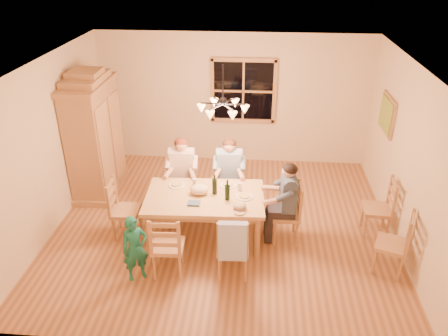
# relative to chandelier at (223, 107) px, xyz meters

# --- Properties ---
(floor) EXTENTS (5.50, 5.50, 0.00)m
(floor) POSITION_rel_chandelier_xyz_m (0.00, 0.00, -2.08)
(floor) COLOR brown
(floor) RESTS_ON ground
(ceiling) EXTENTS (5.50, 5.00, 0.02)m
(ceiling) POSITION_rel_chandelier_xyz_m (0.00, 0.00, 0.62)
(ceiling) COLOR white
(ceiling) RESTS_ON wall_back
(wall_back) EXTENTS (5.50, 0.02, 2.70)m
(wall_back) POSITION_rel_chandelier_xyz_m (0.00, 2.50, -0.73)
(wall_back) COLOR beige
(wall_back) RESTS_ON floor
(wall_left) EXTENTS (0.02, 5.00, 2.70)m
(wall_left) POSITION_rel_chandelier_xyz_m (-2.75, 0.00, -0.73)
(wall_left) COLOR beige
(wall_left) RESTS_ON floor
(wall_right) EXTENTS (0.02, 5.00, 2.70)m
(wall_right) POSITION_rel_chandelier_xyz_m (2.75, 0.00, -0.73)
(wall_right) COLOR beige
(wall_right) RESTS_ON floor
(window) EXTENTS (1.30, 0.06, 1.30)m
(window) POSITION_rel_chandelier_xyz_m (0.20, 2.47, -0.53)
(window) COLOR black
(window) RESTS_ON wall_back
(painting) EXTENTS (0.06, 0.78, 0.64)m
(painting) POSITION_rel_chandelier_xyz_m (2.71, 1.20, -0.48)
(painting) COLOR olive
(painting) RESTS_ON wall_right
(chandelier) EXTENTS (0.77, 0.68, 0.71)m
(chandelier) POSITION_rel_chandelier_xyz_m (0.00, 0.00, 0.00)
(chandelier) COLOR black
(chandelier) RESTS_ON ceiling
(armoire) EXTENTS (0.66, 1.40, 2.30)m
(armoire) POSITION_rel_chandelier_xyz_m (-2.42, 1.02, -1.02)
(armoire) COLOR olive
(armoire) RESTS_ON floor
(dining_table) EXTENTS (1.86, 1.19, 0.76)m
(dining_table) POSITION_rel_chandelier_xyz_m (-0.25, -0.34, -1.42)
(dining_table) COLOR #AC8B4C
(dining_table) RESTS_ON floor
(chair_far_left) EXTENTS (0.46, 0.44, 0.99)m
(chair_far_left) POSITION_rel_chandelier_xyz_m (-0.75, 0.49, -1.77)
(chair_far_left) COLOR #A66F49
(chair_far_left) RESTS_ON floor
(chair_far_right) EXTENTS (0.46, 0.44, 0.99)m
(chair_far_right) POSITION_rel_chandelier_xyz_m (0.06, 0.53, -1.77)
(chair_far_right) COLOR #A66F49
(chair_far_right) RESTS_ON floor
(chair_near_left) EXTENTS (0.46, 0.44, 0.99)m
(chair_near_left) POSITION_rel_chandelier_xyz_m (-0.67, -1.22, -1.77)
(chair_near_left) COLOR #A66F49
(chair_near_left) RESTS_ON floor
(chair_near_right) EXTENTS (0.46, 0.44, 0.99)m
(chair_near_right) POSITION_rel_chandelier_xyz_m (0.24, -1.18, -1.77)
(chair_near_right) COLOR #A66F49
(chair_near_right) RESTS_ON floor
(chair_end_left) EXTENTS (0.44, 0.46, 0.99)m
(chair_end_left) POSITION_rel_chandelier_xyz_m (-1.51, -0.40, -1.77)
(chair_end_left) COLOR #A66F49
(chair_end_left) RESTS_ON floor
(chair_end_right) EXTENTS (0.44, 0.46, 0.99)m
(chair_end_right) POSITION_rel_chandelier_xyz_m (1.00, -0.29, -1.77)
(chair_end_right) COLOR #A66F49
(chair_end_right) RESTS_ON floor
(adult_woman) EXTENTS (0.41, 0.44, 0.87)m
(adult_woman) POSITION_rel_chandelier_xyz_m (-0.75, 0.49, -1.24)
(adult_woman) COLOR beige
(adult_woman) RESTS_ON floor
(adult_plaid_man) EXTENTS (0.41, 0.44, 0.87)m
(adult_plaid_man) POSITION_rel_chandelier_xyz_m (0.06, 0.53, -1.24)
(adult_plaid_man) COLOR #34668F
(adult_plaid_man) RESTS_ON floor
(adult_slate_man) EXTENTS (0.44, 0.41, 0.87)m
(adult_slate_man) POSITION_rel_chandelier_xyz_m (1.00, -0.29, -1.24)
(adult_slate_man) COLOR #3D4D62
(adult_slate_man) RESTS_ON floor
(towel) EXTENTS (0.38, 0.12, 0.58)m
(towel) POSITION_rel_chandelier_xyz_m (0.24, -1.37, -1.38)
(towel) COLOR #A4B9DE
(towel) RESTS_ON chair_near_right
(wine_bottle_a) EXTENTS (0.08, 0.08, 0.33)m
(wine_bottle_a) POSITION_rel_chandelier_xyz_m (-0.11, -0.26, -1.15)
(wine_bottle_a) COLOR black
(wine_bottle_a) RESTS_ON dining_table
(wine_bottle_b) EXTENTS (0.08, 0.08, 0.33)m
(wine_bottle_b) POSITION_rel_chandelier_xyz_m (0.10, -0.41, -1.15)
(wine_bottle_b) COLOR black
(wine_bottle_b) RESTS_ON dining_table
(plate_woman) EXTENTS (0.26, 0.26, 0.02)m
(plate_woman) POSITION_rel_chandelier_xyz_m (-0.74, -0.06, -1.31)
(plate_woman) COLOR white
(plate_woman) RESTS_ON dining_table
(plate_plaid) EXTENTS (0.26, 0.26, 0.02)m
(plate_plaid) POSITION_rel_chandelier_xyz_m (0.08, 0.01, -1.31)
(plate_plaid) COLOR white
(plate_plaid) RESTS_ON dining_table
(plate_slate) EXTENTS (0.26, 0.26, 0.02)m
(plate_slate) POSITION_rel_chandelier_xyz_m (0.35, -0.33, -1.31)
(plate_slate) COLOR white
(plate_slate) RESTS_ON dining_table
(wine_glass_a) EXTENTS (0.06, 0.06, 0.14)m
(wine_glass_a) POSITION_rel_chandelier_xyz_m (-0.45, -0.07, -1.25)
(wine_glass_a) COLOR silver
(wine_glass_a) RESTS_ON dining_table
(wine_glass_b) EXTENTS (0.06, 0.06, 0.14)m
(wine_glass_b) POSITION_rel_chandelier_xyz_m (0.27, -0.15, -1.25)
(wine_glass_b) COLOR silver
(wine_glass_b) RESTS_ON dining_table
(cap) EXTENTS (0.20, 0.20, 0.11)m
(cap) POSITION_rel_chandelier_xyz_m (0.30, -0.66, -1.26)
(cap) COLOR tan
(cap) RESTS_ON dining_table
(napkin) EXTENTS (0.19, 0.15, 0.03)m
(napkin) POSITION_rel_chandelier_xyz_m (-0.38, -0.59, -1.30)
(napkin) COLOR #43617C
(napkin) RESTS_ON dining_table
(cloth_bundle) EXTENTS (0.28, 0.22, 0.15)m
(cloth_bundle) POSITION_rel_chandelier_xyz_m (-0.34, -0.29, -1.24)
(cloth_bundle) COLOR beige
(cloth_bundle) RESTS_ON dining_table
(child) EXTENTS (0.43, 0.39, 0.99)m
(child) POSITION_rel_chandelier_xyz_m (-1.09, -1.37, -1.58)
(child) COLOR #186E5D
(child) RESTS_ON floor
(chair_spare_front) EXTENTS (0.55, 0.56, 0.99)m
(chair_spare_front) POSITION_rel_chandelier_xyz_m (2.45, -0.93, -1.77)
(chair_spare_front) COLOR #A66F49
(chair_spare_front) RESTS_ON floor
(chair_spare_back) EXTENTS (0.45, 0.47, 0.99)m
(chair_spare_back) POSITION_rel_chandelier_xyz_m (2.45, -0.02, -1.77)
(chair_spare_back) COLOR #A66F49
(chair_spare_back) RESTS_ON floor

